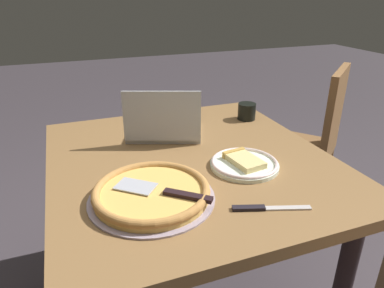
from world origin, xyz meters
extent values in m
cube|color=olive|center=(0.00, 0.00, 0.71)|extent=(1.06, 0.99, 0.04)
cylinder|color=#2E2326|center=(-0.41, -0.41, 0.34)|extent=(0.06, 0.06, 0.69)
cylinder|color=#2E2326|center=(0.41, -0.41, 0.34)|extent=(0.06, 0.06, 0.69)
cylinder|color=#2E2326|center=(0.41, 0.41, 0.34)|extent=(0.06, 0.06, 0.69)
cube|color=#B6BBC2|center=(0.26, 0.02, 0.74)|extent=(0.32, 0.36, 0.02)
cube|color=black|center=(0.26, 0.02, 0.75)|extent=(0.23, 0.29, 0.00)
cube|color=#B6BBC2|center=(0.15, 0.06, 0.84)|extent=(0.11, 0.28, 0.20)
cube|color=black|center=(0.15, 0.06, 0.84)|extent=(0.10, 0.25, 0.17)
cylinder|color=white|center=(-0.13, -0.15, 0.73)|extent=(0.24, 0.24, 0.01)
torus|color=silver|center=(-0.13, -0.15, 0.74)|extent=(0.23, 0.23, 0.01)
cube|color=#E0C67C|center=(-0.13, -0.15, 0.75)|extent=(0.15, 0.10, 0.02)
cube|color=#BF9240|center=(-0.07, -0.14, 0.75)|extent=(0.03, 0.09, 0.03)
cylinder|color=#A594A4|center=(-0.21, 0.20, 0.73)|extent=(0.37, 0.37, 0.01)
cylinder|color=#E6B355|center=(-0.21, 0.20, 0.74)|extent=(0.33, 0.33, 0.02)
torus|color=#BC8243|center=(-0.21, 0.20, 0.76)|extent=(0.34, 0.34, 0.03)
cube|color=#B3B6C0|center=(-0.18, 0.24, 0.76)|extent=(0.13, 0.13, 0.00)
cube|color=black|center=(-0.29, 0.11, 0.76)|extent=(0.11, 0.12, 0.01)
cube|color=beige|center=(-0.39, -0.13, 0.73)|extent=(0.07, 0.16, 0.00)
cube|color=black|center=(-0.36, -0.04, 0.73)|extent=(0.05, 0.09, 0.01)
cylinder|color=black|center=(0.29, -0.38, 0.76)|extent=(0.08, 0.08, 0.08)
cylinder|color=#49260D|center=(0.29, -0.38, 0.79)|extent=(0.07, 0.07, 0.00)
cube|color=brown|center=(0.45, -0.80, 0.44)|extent=(0.58, 0.58, 0.04)
cube|color=brown|center=(0.31, -0.92, 0.69)|extent=(0.28, 0.32, 0.46)
cylinder|color=brown|center=(0.71, -0.83, 0.21)|extent=(0.03, 0.03, 0.42)
cylinder|color=brown|center=(0.47, -0.54, 0.21)|extent=(0.03, 0.03, 0.42)
cylinder|color=brown|center=(0.43, -1.06, 0.21)|extent=(0.03, 0.03, 0.42)
cylinder|color=brown|center=(0.19, -0.78, 0.21)|extent=(0.03, 0.03, 0.42)
camera|label=1|loc=(-1.07, 0.39, 1.29)|focal=32.74mm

